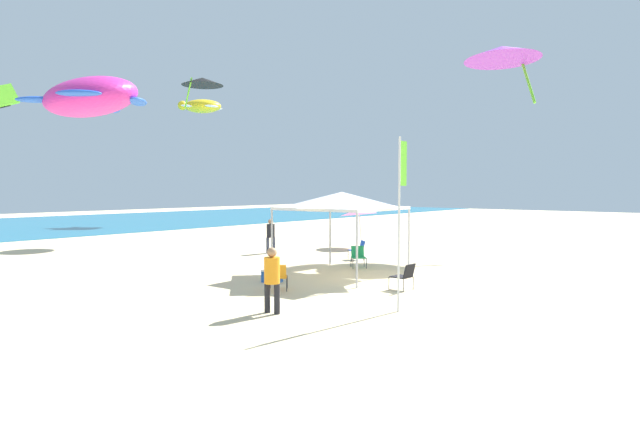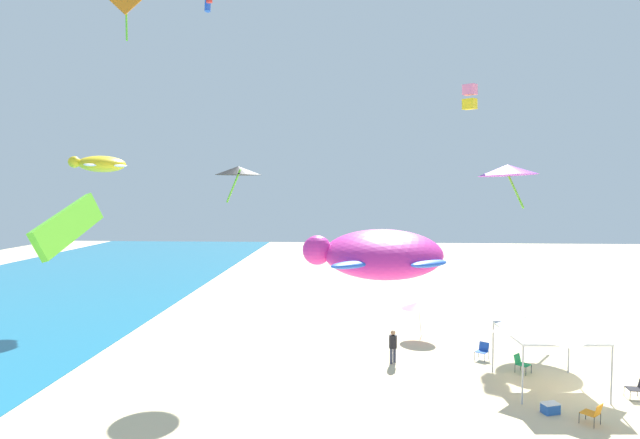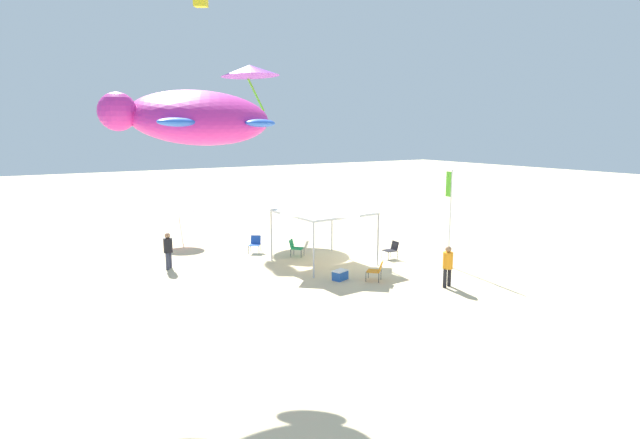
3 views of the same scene
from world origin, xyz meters
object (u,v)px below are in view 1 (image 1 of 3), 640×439
at_px(folding_chair_left_of_tent, 404,275).
at_px(folding_chair_facing_ocean, 358,255).
at_px(banner_flag, 400,208).
at_px(kite_delta_purple, 502,53).
at_px(person_near_umbrella, 271,233).
at_px(person_watching_sky, 272,275).
at_px(cooler_box, 272,276).
at_px(folding_chair_near_cooler, 278,275).
at_px(folding_chair_right_of_tent, 358,249).
at_px(kite_delta_black, 202,81).
at_px(kite_turtle_magenta, 89,97).
at_px(kite_turtle_yellow, 202,106).
at_px(canopy_tent, 342,201).
at_px(beach_umbrella, 359,212).

relative_size(folding_chair_left_of_tent, folding_chair_facing_ocean, 1.00).
height_order(banner_flag, kite_delta_purple, kite_delta_purple).
relative_size(person_near_umbrella, person_watching_sky, 0.99).
relative_size(folding_chair_facing_ocean, person_watching_sky, 0.50).
distance_m(cooler_box, person_near_umbrella, 7.67).
bearing_deg(folding_chair_left_of_tent, folding_chair_near_cooler, -45.42).
bearing_deg(kite_delta_purple, person_near_umbrella, -8.65).
relative_size(folding_chair_right_of_tent, kite_delta_purple, 0.16).
distance_m(folding_chair_near_cooler, kite_delta_black, 19.17).
bearing_deg(folding_chair_facing_ocean, cooler_box, -138.74).
xyz_separation_m(folding_chair_left_of_tent, banner_flag, (-2.36, -1.25, 2.11)).
xyz_separation_m(kite_turtle_magenta, kite_turtle_yellow, (19.37, 18.90, 3.94)).
bearing_deg(folding_chair_left_of_tent, kite_turtle_yellow, -113.46).
bearing_deg(folding_chair_right_of_tent, kite_turtle_magenta, -86.30).
height_order(canopy_tent, kite_turtle_yellow, kite_turtle_yellow).
bearing_deg(cooler_box, canopy_tent, -18.18).
relative_size(canopy_tent, folding_chair_right_of_tent, 4.58).
height_order(beach_umbrella, person_watching_sky, beach_umbrella).
relative_size(cooler_box, person_near_umbrella, 0.44).
bearing_deg(kite_turtle_magenta, cooler_box, -159.03).
height_order(folding_chair_facing_ocean, cooler_box, folding_chair_facing_ocean).
xyz_separation_m(beach_umbrella, kite_turtle_magenta, (-12.63, 2.93, 4.49)).
bearing_deg(folding_chair_facing_ocean, banner_flag, -90.60).
bearing_deg(folding_chair_left_of_tent, beach_umbrella, -133.83).
relative_size(folding_chair_right_of_tent, person_near_umbrella, 0.51).
xyz_separation_m(canopy_tent, kite_turtle_yellow, (14.08, 26.35, 7.67)).
relative_size(folding_chair_facing_ocean, kite_turtle_yellow, 0.20).
relative_size(folding_chair_near_cooler, kite_turtle_magenta, 0.17).
distance_m(banner_flag, kite_turtle_yellow, 36.19).
bearing_deg(kite_delta_purple, person_watching_sky, 36.99).
bearing_deg(folding_chair_left_of_tent, folding_chair_right_of_tent, -128.98).
bearing_deg(person_watching_sky, folding_chair_right_of_tent, 104.00).
bearing_deg(person_watching_sky, folding_chair_near_cooler, 122.13).
bearing_deg(kite_turtle_magenta, folding_chair_left_of_tent, -159.31).
relative_size(person_near_umbrella, kite_turtle_magenta, 0.34).
bearing_deg(kite_turtle_yellow, kite_delta_black, 107.99).
relative_size(folding_chair_facing_ocean, kite_delta_black, 0.32).
distance_m(canopy_tent, person_watching_sky, 6.20).
relative_size(beach_umbrella, kite_turtle_magenta, 0.45).
distance_m(canopy_tent, cooler_box, 3.66).
bearing_deg(person_near_umbrella, person_watching_sky, -95.78).
bearing_deg(kite_delta_black, kite_delta_purple, -67.98).
bearing_deg(kite_delta_black, beach_umbrella, -75.35).
bearing_deg(folding_chair_facing_ocean, kite_turtle_yellow, 110.02).
bearing_deg(folding_chair_left_of_tent, kite_delta_purple, -168.34).
height_order(beach_umbrella, kite_turtle_magenta, kite_turtle_magenta).
height_order(folding_chair_left_of_tent, folding_chair_right_of_tent, same).
distance_m(folding_chair_near_cooler, kite_delta_purple, 17.19).
bearing_deg(person_watching_sky, canopy_tent, 101.54).
relative_size(canopy_tent, kite_turtle_magenta, 0.80).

